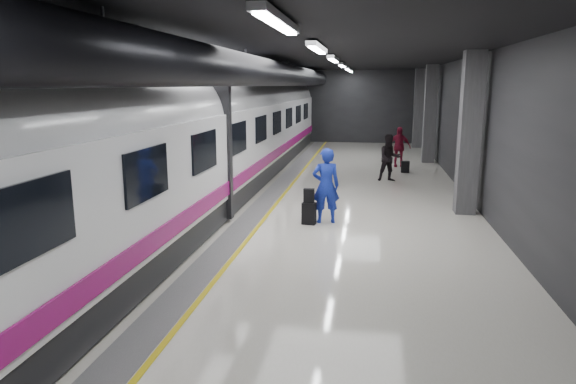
{
  "coord_description": "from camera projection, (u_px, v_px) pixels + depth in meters",
  "views": [
    {
      "loc": [
        1.83,
        -12.85,
        3.58
      ],
      "look_at": [
        0.1,
        -2.05,
        1.3
      ],
      "focal_mm": 32.0,
      "sensor_mm": 36.0,
      "label": 1
    }
  ],
  "objects": [
    {
      "name": "ground",
      "position": [
        297.0,
        224.0,
        13.44
      ],
      "size": [
        40.0,
        40.0,
        0.0
      ],
      "primitive_type": "plane",
      "color": "beige",
      "rests_on": "ground"
    },
    {
      "name": "platform_hall",
      "position": [
        292.0,
        87.0,
        13.68
      ],
      "size": [
        10.02,
        40.02,
        4.51
      ],
      "color": "black",
      "rests_on": "ground"
    },
    {
      "name": "train",
      "position": [
        175.0,
        144.0,
        13.51
      ],
      "size": [
        3.05,
        38.0,
        4.05
      ],
      "color": "black",
      "rests_on": "ground"
    },
    {
      "name": "traveler_main",
      "position": [
        326.0,
        186.0,
        13.44
      ],
      "size": [
        0.82,
        0.63,
        1.99
      ],
      "primitive_type": "imported",
      "rotation": [
        0.0,
        0.0,
        3.38
      ],
      "color": "#1A29C4",
      "rests_on": "ground"
    },
    {
      "name": "suitcase_main",
      "position": [
        309.0,
        213.0,
        13.41
      ],
      "size": [
        0.38,
        0.27,
        0.58
      ],
      "primitive_type": "cube",
      "rotation": [
        0.0,
        0.0,
        -0.13
      ],
      "color": "black",
      "rests_on": "ground"
    },
    {
      "name": "shoulder_bag",
      "position": [
        309.0,
        196.0,
        13.32
      ],
      "size": [
        0.28,
        0.15,
        0.37
      ],
      "primitive_type": "cube",
      "rotation": [
        0.0,
        0.0,
        0.01
      ],
      "color": "black",
      "rests_on": "suitcase_main"
    },
    {
      "name": "traveler_far_a",
      "position": [
        389.0,
        158.0,
        19.32
      ],
      "size": [
        0.99,
        0.85,
        1.77
      ],
      "primitive_type": "imported",
      "rotation": [
        0.0,
        0.0,
        0.23
      ],
      "color": "black",
      "rests_on": "ground"
    },
    {
      "name": "traveler_far_b",
      "position": [
        399.0,
        147.0,
        22.79
      ],
      "size": [
        1.06,
        0.49,
        1.78
      ],
      "primitive_type": "imported",
      "rotation": [
        0.0,
        0.0,
        0.05
      ],
      "color": "maroon",
      "rests_on": "ground"
    },
    {
      "name": "suitcase_far",
      "position": [
        405.0,
        167.0,
        21.35
      ],
      "size": [
        0.34,
        0.23,
        0.48
      ],
      "primitive_type": "cube",
      "rotation": [
        0.0,
        0.0,
        0.05
      ],
      "color": "black",
      "rests_on": "ground"
    }
  ]
}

